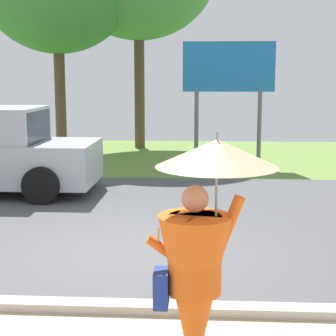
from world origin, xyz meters
name	(u,v)px	position (x,y,z in m)	size (l,w,h in m)	color
ground_plane	(149,209)	(0.00, 2.95, -0.05)	(40.00, 22.00, 0.20)	#4C4C4F
monk_pedestrian	(199,258)	(1.02, -3.38, 1.09)	(1.06, 0.98, 2.13)	#E55B19
roadside_billboard	(229,76)	(1.76, 8.26, 2.55)	(2.60, 0.12, 3.50)	slate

